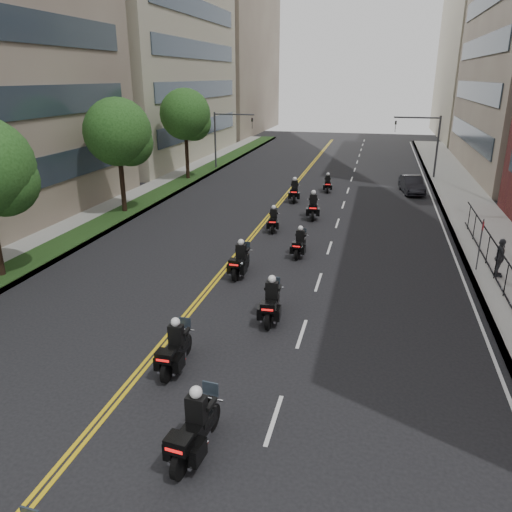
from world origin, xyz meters
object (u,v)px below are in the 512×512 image
at_px(motorcycle_4, 240,261).
at_px(motorcycle_7, 313,207).
at_px(motorcycle_6, 273,221).
at_px(motorcycle_5, 300,244).
at_px(pedestrian_c, 500,258).
at_px(motorcycle_1, 195,429).
at_px(motorcycle_9, 328,184).
at_px(motorcycle_3, 271,303).
at_px(motorcycle_2, 175,350).
at_px(motorcycle_8, 294,192).
at_px(parked_sedan, 412,185).

height_order(motorcycle_4, motorcycle_7, motorcycle_7).
distance_m(motorcycle_6, motorcycle_7, 3.96).
xyz_separation_m(motorcycle_5, pedestrian_c, (9.42, -1.00, 0.42)).
bearing_deg(motorcycle_5, motorcycle_6, 121.03).
relative_size(motorcycle_1, motorcycle_5, 1.17).
relative_size(motorcycle_1, motorcycle_7, 1.01).
relative_size(motorcycle_9, pedestrian_c, 1.15).
bearing_deg(motorcycle_5, pedestrian_c, -3.96).
bearing_deg(motorcycle_1, motorcycle_3, 93.98).
height_order(motorcycle_2, motorcycle_6, motorcycle_2).
bearing_deg(motorcycle_8, pedestrian_c, -54.86).
relative_size(motorcycle_6, motorcycle_8, 0.87).
bearing_deg(pedestrian_c, motorcycle_6, 68.67).
height_order(motorcycle_1, motorcycle_7, motorcycle_1).
bearing_deg(motorcycle_6, motorcycle_9, 72.37).
distance_m(motorcycle_1, motorcycle_3, 7.58).
bearing_deg(motorcycle_2, motorcycle_3, 60.88).
xyz_separation_m(motorcycle_8, motorcycle_9, (2.08, 3.88, -0.11)).
distance_m(motorcycle_1, motorcycle_4, 11.91).
xyz_separation_m(motorcycle_6, pedestrian_c, (11.67, -5.08, 0.43)).
xyz_separation_m(motorcycle_1, motorcycle_3, (0.30, 7.57, -0.03)).
height_order(motorcycle_3, motorcycle_7, motorcycle_7).
height_order(motorcycle_6, parked_sedan, motorcycle_6).
bearing_deg(motorcycle_1, motorcycle_7, 96.49).
height_order(motorcycle_3, motorcycle_5, motorcycle_3).
relative_size(motorcycle_4, motorcycle_8, 0.97).
height_order(motorcycle_2, motorcycle_4, motorcycle_4).
relative_size(motorcycle_6, motorcycle_7, 0.85).
bearing_deg(motorcycle_1, pedestrian_c, 61.93).
distance_m(motorcycle_4, motorcycle_7, 11.08).
xyz_separation_m(motorcycle_4, motorcycle_9, (2.08, 19.23, -0.08)).
height_order(motorcycle_7, motorcycle_9, motorcycle_7).
distance_m(motorcycle_5, motorcycle_6, 4.66).
relative_size(motorcycle_4, motorcycle_5, 1.10).
xyz_separation_m(motorcycle_3, motorcycle_9, (-0.30, 23.38, -0.10)).
bearing_deg(motorcycle_9, motorcycle_4, -103.06).
height_order(motorcycle_3, motorcycle_6, motorcycle_3).
bearing_deg(motorcycle_9, motorcycle_7, -97.53).
bearing_deg(motorcycle_2, motorcycle_9, 85.79).
bearing_deg(motorcycle_5, motorcycle_8, 102.93).
xyz_separation_m(motorcycle_2, motorcycle_9, (1.96, 27.46, -0.08)).
height_order(motorcycle_8, motorcycle_9, motorcycle_8).
bearing_deg(motorcycle_1, motorcycle_5, 95.45).
relative_size(motorcycle_4, motorcycle_6, 1.12).
distance_m(motorcycle_2, motorcycle_8, 23.57).
relative_size(motorcycle_1, pedestrian_c, 1.40).
xyz_separation_m(motorcycle_2, motorcycle_3, (2.26, 4.07, 0.02)).
relative_size(motorcycle_4, pedestrian_c, 1.32).
bearing_deg(motorcycle_5, parked_sedan, 71.35).
relative_size(motorcycle_6, pedestrian_c, 1.18).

